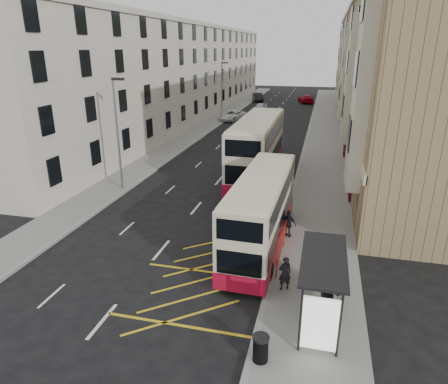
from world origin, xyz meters
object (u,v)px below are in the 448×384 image
(street_lamp_near, at_px, (118,129))
(pedestrian_mid, at_px, (329,297))
(litter_bin, at_px, (261,348))
(car_dark, at_px, (258,97))
(car_silver, at_px, (260,108))
(bus_shelter, at_px, (326,281))
(car_red, at_px, (306,99))
(double_decker_rear, at_px, (257,149))
(street_lamp_far, at_px, (222,88))
(double_decker_front, at_px, (261,212))
(white_van, at_px, (232,115))
(pedestrian_near, at_px, (285,273))
(pedestrian_far, at_px, (288,224))

(street_lamp_near, relative_size, pedestrian_mid, 4.37)
(litter_bin, distance_m, car_dark, 69.41)
(litter_bin, bearing_deg, car_silver, 99.18)
(bus_shelter, bearing_deg, car_red, 93.65)
(street_lamp_near, relative_size, double_decker_rear, 0.65)
(street_lamp_far, bearing_deg, double_decker_front, -72.65)
(street_lamp_far, bearing_deg, street_lamp_near, -90.00)
(bus_shelter, bearing_deg, white_van, 107.18)
(pedestrian_mid, bearing_deg, double_decker_rear, 106.27)
(pedestrian_near, distance_m, white_van, 43.31)
(white_van, bearing_deg, pedestrian_far, -54.43)
(street_lamp_near, relative_size, car_silver, 1.94)
(car_red, bearing_deg, pedestrian_mid, 78.42)
(bus_shelter, xyz_separation_m, pedestrian_near, (-1.66, 2.12, -1.20))
(street_lamp_far, xyz_separation_m, pedestrian_mid, (14.89, -41.78, -3.57))
(street_lamp_near, relative_size, car_red, 1.50)
(double_decker_rear, height_order, car_dark, double_decker_rear)
(street_lamp_far, distance_m, pedestrian_far, 37.47)
(car_silver, bearing_deg, white_van, -103.21)
(pedestrian_far, relative_size, car_dark, 0.33)
(litter_bin, relative_size, pedestrian_far, 0.62)
(litter_bin, bearing_deg, double_decker_front, 99.16)
(bus_shelter, xyz_separation_m, street_lamp_far, (-14.69, 42.39, 2.50))
(pedestrian_near, height_order, white_van, pedestrian_near)
(street_lamp_far, height_order, double_decker_front, street_lamp_far)
(pedestrian_mid, relative_size, car_dark, 0.38)
(street_lamp_far, bearing_deg, litter_bin, -74.14)
(bus_shelter, bearing_deg, street_lamp_far, 109.12)
(white_van, xyz_separation_m, car_dark, (-0.01, 22.37, 0.06))
(car_silver, bearing_deg, pedestrian_near, -76.56)
(car_silver, bearing_deg, pedestrian_mid, -74.89)
(double_decker_rear, bearing_deg, street_lamp_near, -150.20)
(bus_shelter, height_order, pedestrian_near, bus_shelter)
(double_decker_front, height_order, car_red, double_decker_front)
(bus_shelter, relative_size, litter_bin, 4.39)
(white_van, distance_m, car_silver, 9.39)
(double_decker_rear, relative_size, car_dark, 2.57)
(double_decker_rear, bearing_deg, double_decker_front, -79.71)
(double_decker_rear, bearing_deg, car_silver, 98.38)
(pedestrian_far, relative_size, car_red, 0.29)
(street_lamp_near, xyz_separation_m, white_van, (1.16, 31.38, -3.92))
(double_decker_front, distance_m, car_silver, 47.34)
(white_van, bearing_deg, car_dark, 108.02)
(double_decker_rear, height_order, pedestrian_far, double_decker_rear)
(pedestrian_near, distance_m, pedestrian_far, 5.23)
(pedestrian_far, relative_size, white_van, 0.30)
(street_lamp_near, relative_size, double_decker_front, 0.80)
(litter_bin, height_order, pedestrian_near, pedestrian_near)
(street_lamp_near, distance_m, car_dark, 53.90)
(street_lamp_near, distance_m, double_decker_front, 13.26)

